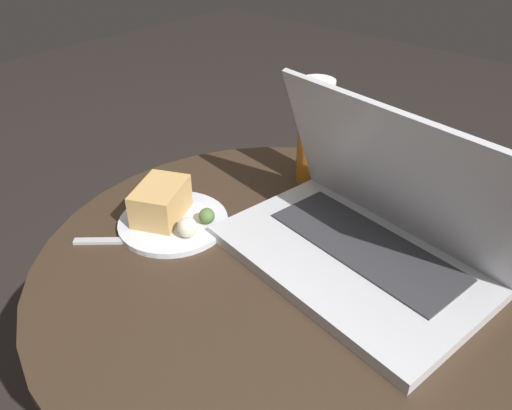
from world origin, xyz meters
TOP-DOWN VIEW (x-y plane):
  - table at (0.00, 0.00)m, footprint 0.72×0.72m
  - laptop at (0.08, 0.08)m, footprint 0.40×0.29m
  - beer_glass at (-0.10, 0.21)m, footprint 0.06×0.06m
  - snack_plate at (-0.19, -0.05)m, footprint 0.17×0.17m
  - fork at (-0.18, -0.11)m, footprint 0.15×0.14m

SIDE VIEW (x-z plane):
  - table at x=0.00m, z-range 0.12..0.66m
  - fork at x=-0.18m, z-range 0.54..0.54m
  - snack_plate at x=-0.19m, z-range 0.53..0.59m
  - laptop at x=0.08m, z-range 0.47..0.70m
  - beer_glass at x=-0.10m, z-range 0.54..0.72m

